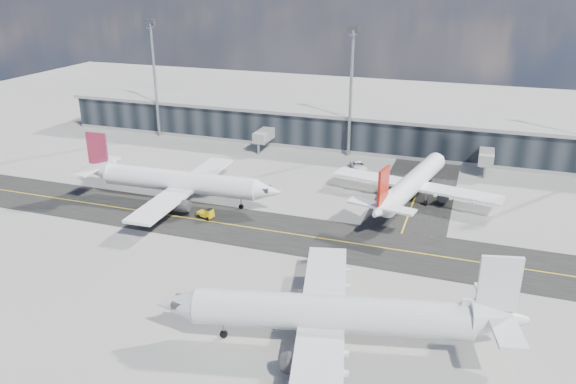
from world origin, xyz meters
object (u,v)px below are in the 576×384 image
Objects in this scene: airliner_redtail at (413,183)px; airliner_af at (177,181)px; airliner_near at (337,314)px; baggage_tug at (207,214)px; service_van at (359,166)px.

airliner_af is at bearing -150.06° from airliner_redtail.
airliner_near reaches higher than baggage_tug.
baggage_tug is (8.62, -5.39, -2.97)m from airliner_af.
airliner_af is at bearing -160.41° from service_van.
airliner_near is at bearing 62.80° from baggage_tug.
airliner_redtail is 37.55m from baggage_tug.
airliner_redtail is 6.16× the size of service_van.
airliner_af reaches higher than airliner_redtail.
airliner_af reaches higher than service_van.
airliner_near is 61.57m from service_van.
airliner_near is 40.20m from baggage_tug.
airliner_redtail is (40.72, 13.90, -0.25)m from airliner_af.
service_van is (-10.86, 60.52, -3.20)m from airliner_near.
airliner_near is at bearing 48.00° from airliner_af.
baggage_tug is at bearing -137.92° from airliner_redtail.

